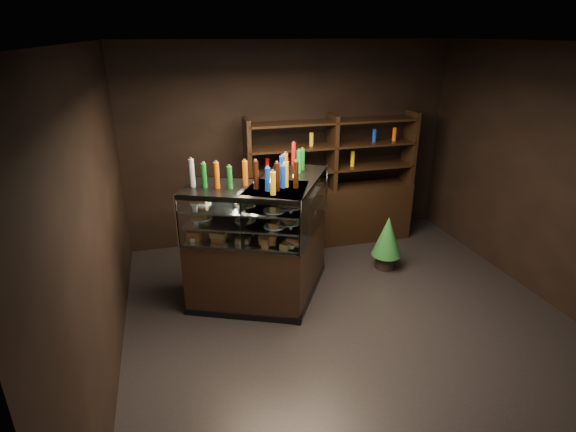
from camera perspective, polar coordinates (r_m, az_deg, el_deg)
The scene contains 7 objects.
ground at distance 5.37m, azimuth 7.80°, elevation -12.96°, with size 5.00×5.00×0.00m, color black.
room_shell at distance 4.55m, azimuth 9.07°, elevation 7.49°, with size 5.02×5.02×3.01m.
display_case at distance 5.48m, azimuth -2.57°, elevation -5.77°, with size 1.97×1.54×1.51m.
food_display at distance 5.22m, azimuth -2.65°, elevation 0.30°, with size 1.58×1.17×0.46m.
bottles_top at distance 5.05m, azimuth -2.80°, elevation 5.73°, with size 1.41×1.03×0.30m.
potted_conifer at distance 6.31m, azimuth 12.54°, elevation -2.42°, with size 0.41×0.41×0.87m.
back_shelving at distance 6.94m, azimuth 5.39°, elevation 1.25°, with size 2.59×0.44×2.00m.
Camera 1 is at (-1.84, -4.00, 3.07)m, focal length 28.00 mm.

